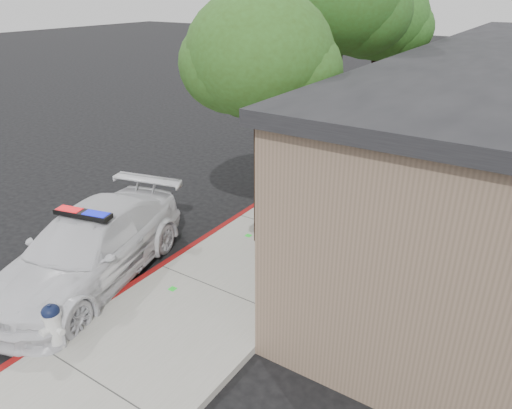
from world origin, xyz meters
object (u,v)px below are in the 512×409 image
object	(u,v)px
street_tree_near	(260,61)
street_tree_mid	(342,5)
police_car	(89,248)
street_tree_far	(380,23)
fire_hydrant	(53,325)

from	to	relation	value
street_tree_near	street_tree_mid	bearing A→B (deg)	95.07
police_car	street_tree_mid	distance (m)	9.42
street_tree_mid	street_tree_far	world-z (taller)	street_tree_mid
police_car	street_tree_mid	bearing A→B (deg)	63.91
fire_hydrant	street_tree_mid	world-z (taller)	street_tree_mid
police_car	street_tree_far	xyz separation A→B (m)	(1.99, 10.79, 3.89)
police_car	fire_hydrant	xyz separation A→B (m)	(1.30, -1.81, -0.18)
police_car	street_tree_near	size ratio (longest dim) A/B	0.98
fire_hydrant	street_tree_near	bearing A→B (deg)	80.51
fire_hydrant	street_tree_far	world-z (taller)	street_tree_far
police_car	street_tree_far	world-z (taller)	street_tree_far
street_tree_near	fire_hydrant	bearing A→B (deg)	-100.45
fire_hydrant	street_tree_far	size ratio (longest dim) A/B	0.14
police_car	street_tree_far	bearing A→B (deg)	65.82
fire_hydrant	street_tree_far	bearing A→B (deg)	87.81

